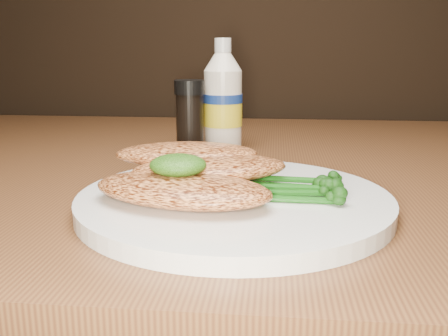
# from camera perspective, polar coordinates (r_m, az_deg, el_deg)

# --- Properties ---
(plate) EXTENTS (0.29, 0.29, 0.02)m
(plate) POSITION_cam_1_polar(r_m,az_deg,el_deg) (0.48, 1.16, -3.76)
(plate) COLOR white
(plate) RESTS_ON dining_table
(chicken_front) EXTENTS (0.18, 0.12, 0.03)m
(chicken_front) POSITION_cam_1_polar(r_m,az_deg,el_deg) (0.44, -4.73, -2.39)
(chicken_front) COLOR #E78949
(chicken_front) RESTS_ON plate
(chicken_mid) EXTENTS (0.17, 0.12, 0.02)m
(chicken_mid) POSITION_cam_1_polar(r_m,az_deg,el_deg) (0.48, -1.56, -0.08)
(chicken_mid) COLOR #E78949
(chicken_mid) RESTS_ON plate
(chicken_back) EXTENTS (0.15, 0.09, 0.02)m
(chicken_back) POSITION_cam_1_polar(r_m,az_deg,el_deg) (0.51, -4.20, 1.59)
(chicken_back) COLOR #E78949
(chicken_back) RESTS_ON plate
(pesto_front) EXTENTS (0.05, 0.05, 0.02)m
(pesto_front) POSITION_cam_1_polar(r_m,az_deg,el_deg) (0.45, -5.20, 0.33)
(pesto_front) COLOR #123507
(pesto_front) RESTS_ON chicken_front
(broccolini_bundle) EXTENTS (0.16, 0.14, 0.02)m
(broccolini_bundle) POSITION_cam_1_polar(r_m,az_deg,el_deg) (0.47, 5.74, -1.73)
(broccolini_bundle) COLOR #165212
(broccolini_bundle) RESTS_ON plate
(mayo_bottle) EXTENTS (0.07, 0.07, 0.16)m
(mayo_bottle) POSITION_cam_1_polar(r_m,az_deg,el_deg) (0.74, -0.12, 8.25)
(mayo_bottle) COLOR white
(mayo_bottle) RESTS_ON dining_table
(pepper_grinder) EXTENTS (0.06, 0.06, 0.10)m
(pepper_grinder) POSITION_cam_1_polar(r_m,az_deg,el_deg) (0.72, -3.86, 5.74)
(pepper_grinder) COLOR black
(pepper_grinder) RESTS_ON dining_table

